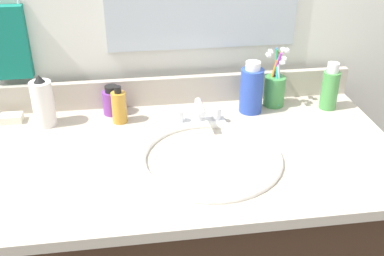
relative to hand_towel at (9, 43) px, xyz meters
The scene contains 14 objects.
countertop 0.63m from the hand_towel, 33.82° to the right, with size 1.17×0.63×0.03m, color #B2A899.
backsplash 0.52m from the hand_towel, ahead, with size 1.17×0.02×0.09m, color #B2A899.
back_wall 0.65m from the hand_towel, ahead, with size 2.27×0.04×1.30m, color silver.
towel_ring 0.12m from the hand_towel, 90.00° to the left, with size 0.10×0.10×0.01m, color silver.
hand_towel is the anchor object (origin of this frame).
sink_basin 0.71m from the hand_towel, 34.69° to the right, with size 0.38×0.38×0.11m.
faucet 0.60m from the hand_towel, 18.47° to the right, with size 0.16×0.10×0.08m.
bottle_cream_purple 0.35m from the hand_towel, 13.49° to the right, with size 0.06×0.06×0.09m.
bottle_toner_green 0.99m from the hand_towel, ahead, with size 0.05×0.05×0.15m.
bottle_lotion_white 0.21m from the hand_towel, 51.81° to the right, with size 0.06×0.06×0.16m.
bottle_oil_amber 0.38m from the hand_towel, 22.71° to the right, with size 0.04×0.04×0.12m.
bottle_shampoo_blue 0.74m from the hand_towel, ahead, with size 0.07×0.07×0.16m.
cup_green 0.82m from the hand_towel, ahead, with size 0.07×0.09×0.19m.
soap_bar 0.22m from the hand_towel, 100.18° to the right, with size 0.06×0.04×0.02m, color white.
Camera 1 is at (-0.13, -1.07, 1.53)m, focal length 43.54 mm.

